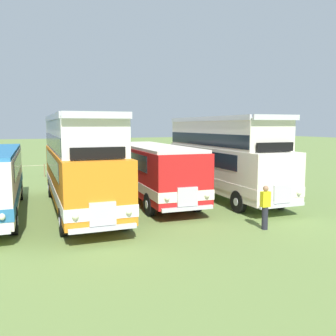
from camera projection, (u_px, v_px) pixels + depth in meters
bus_fifth_in_row at (79, 161)px, 17.33m from camera, size 2.72×11.42×4.52m
bus_sixth_in_row at (152, 168)px, 19.52m from camera, size 2.87×9.81×2.99m
bus_seventh_in_row at (223, 156)px, 20.30m from camera, size 2.71×10.21×4.52m
marshal_person at (265, 207)px, 14.09m from camera, size 0.36×0.24×1.73m
rope_fence_line at (3, 170)px, 27.46m from camera, size 29.89×0.08×1.05m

